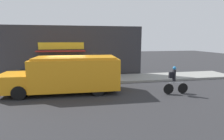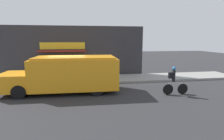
# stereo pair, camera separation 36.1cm
# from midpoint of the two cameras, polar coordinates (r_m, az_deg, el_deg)

# --- Properties ---
(ground_plane) EXTENTS (70.00, 70.00, 0.00)m
(ground_plane) POSITION_cam_midpoint_polar(r_m,az_deg,el_deg) (12.95, -14.83, -5.09)
(ground_plane) COLOR #2B2B2D
(sidewalk) EXTENTS (28.00, 2.71, 0.17)m
(sidewalk) POSITION_cam_midpoint_polar(r_m,az_deg,el_deg) (14.24, -14.47, -3.37)
(sidewalk) COLOR gray
(sidewalk) RESTS_ON ground_plane
(storefront) EXTENTS (12.91, 1.01, 4.44)m
(storefront) POSITION_cam_midpoint_polar(r_m,az_deg,el_deg) (15.54, -14.52, 5.73)
(storefront) COLOR #2D2D33
(storefront) RESTS_ON ground_plane
(school_bus) EXTENTS (7.06, 2.80, 2.25)m
(school_bus) POSITION_cam_midpoint_polar(r_m,az_deg,el_deg) (11.16, -15.18, -1.36)
(school_bus) COLOR orange
(school_bus) RESTS_ON ground_plane
(cyclist) EXTENTS (1.58, 0.21, 1.70)m
(cyclist) POSITION_cam_midpoint_polar(r_m,az_deg,el_deg) (11.16, 18.83, -3.34)
(cyclist) COLOR black
(cyclist) RESTS_ON ground_plane
(trash_bin) EXTENTS (0.63, 0.63, 0.89)m
(trash_bin) POSITION_cam_midpoint_polar(r_m,az_deg,el_deg) (14.82, -27.07, -1.53)
(trash_bin) COLOR #2D5138
(trash_bin) RESTS_ON sidewalk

